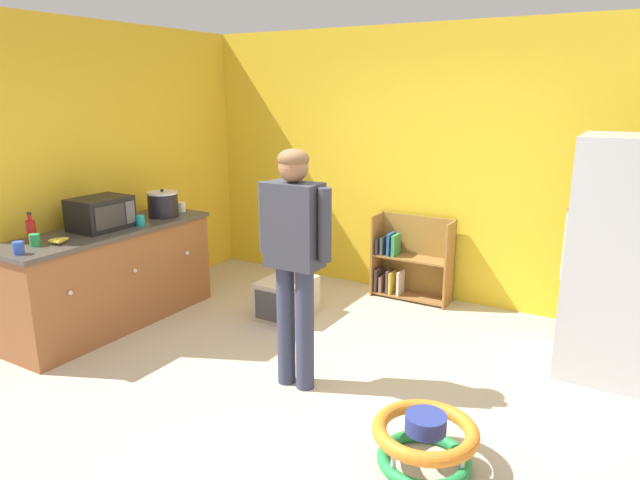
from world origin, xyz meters
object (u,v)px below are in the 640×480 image
Objects in this scene: bookshelf at (408,263)px; white_cup at (181,207)px; standing_person at (294,248)px; baby_walker at (425,441)px; kitchen_counter at (111,277)px; refrigerator at (621,260)px; crock_pot at (163,204)px; pet_carrier at (286,298)px; microwave at (101,213)px; orange_cup at (163,206)px; blue_cup at (18,248)px; ketchup_bottle at (31,230)px; teal_cup at (140,221)px; green_cup at (35,240)px; banana_bunch at (60,240)px.

bookshelf is 8.95× the size of white_cup.
standing_person is 2.83× the size of baby_walker.
kitchen_counter is 4.19m from refrigerator.
pet_carrier is at bearing 16.08° from crock_pot.
refrigerator is 2.07m from baby_walker.
microwave reaches higher than orange_cup.
refrigerator is 4.42m from blue_cup.
white_cup is 0.20m from orange_cup.
teal_cup is (0.29, 0.85, -0.05)m from ketchup_bottle.
baby_walker is 3.18m from teal_cup.
green_cup is at bearing -85.59° from orange_cup.
crock_pot is at bearing -42.71° from orange_cup.
teal_cup is at bearing 78.61° from green_cup.
blue_cup is (-1.93, -0.78, -0.08)m from standing_person.
refrigerator is 2.09× the size of bookshelf.
baby_walker is at bearing -65.91° from bookshelf.
banana_bunch is 1.34m from orange_cup.
teal_cup is (-3.79, -1.04, 0.06)m from refrigerator.
banana_bunch is 1.67× the size of orange_cup.
ketchup_bottle is 2.59× the size of white_cup.
baby_walker is at bearing -21.44° from orange_cup.
ketchup_bottle reaches higher than teal_cup.
baby_walker is 2.41m from pet_carrier.
microwave reaches higher than pet_carrier.
crock_pot is (-1.18, -0.34, 0.84)m from pet_carrier.
white_cup is at bearing 156.23° from baby_walker.
microwave is 5.05× the size of green_cup.
blue_cup is at bearing -48.99° from ketchup_bottle.
pet_carrier is (1.25, 0.95, -0.27)m from kitchen_counter.
blue_cup reaches higher than baby_walker.
baby_walker is at bearing 0.57° from banana_bunch.
orange_cup is (-0.00, 1.41, -0.05)m from ketchup_bottle.
white_cup is 1.00× the size of blue_cup.
orange_cup is (-0.11, 1.46, 0.00)m from green_cup.
orange_cup is at bearing 158.56° from baby_walker.
ketchup_bottle is at bearing -177.90° from baby_walker.
standing_person reaches higher than baby_walker.
crock_pot is at bearing 160.10° from standing_person.
refrigerator is 2.14m from bookshelf.
standing_person reaches higher than microwave.
kitchen_counter reaches higher than pet_carrier.
pet_carrier is 2.20m from green_cup.
microwave reaches higher than banana_bunch.
white_cup is 1.00× the size of orange_cup.
teal_cup is (-2.99, 0.73, 0.79)m from baby_walker.
microwave is 0.83m from orange_cup.
white_cup is (-3.10, 1.37, 0.79)m from baby_walker.
kitchen_counter is 20.71× the size of orange_cup.
kitchen_counter is 0.84m from crock_pot.
blue_cup and teal_cup have the same top height.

